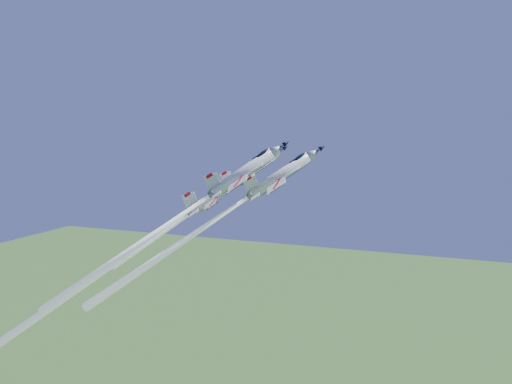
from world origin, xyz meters
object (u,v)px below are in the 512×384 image
at_px(jet_left, 201,205).
at_px(jet_slot, 118,262).
at_px(jet_right, 165,227).
at_px(jet_lead, 204,227).

bearing_deg(jet_left, jet_slot, -82.44).
distance_m(jet_left, jet_right, 12.59).
bearing_deg(jet_lead, jet_right, -45.90).
height_order(jet_right, jet_slot, jet_right).
xyz_separation_m(jet_left, jet_slot, (-15.33, -8.08, -11.53)).
height_order(jet_lead, jet_slot, jet_lead).
xyz_separation_m(jet_lead, jet_left, (-2.62, 3.69, 3.75)).
xyz_separation_m(jet_lead, jet_right, (-4.11, -8.55, 1.21)).
distance_m(jet_lead, jet_slot, 20.05).
bearing_deg(jet_lead, jet_left, -164.84).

